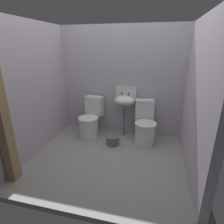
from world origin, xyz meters
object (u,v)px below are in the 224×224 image
sink (125,100)px  toilet_right (145,126)px  toilet_left (90,121)px  bucket (113,140)px

sink → toilet_right: bearing=-23.6°
toilet_left → sink: sink is taller
toilet_left → sink: 0.82m
toilet_left → sink: size_ratio=0.79×
toilet_right → bucket: 0.67m
toilet_left → bucket: 0.65m
bucket → toilet_left: bearing=152.5°
toilet_left → toilet_right: size_ratio=1.00×
bucket → toilet_right: bearing=26.3°
toilet_left → toilet_right: same height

